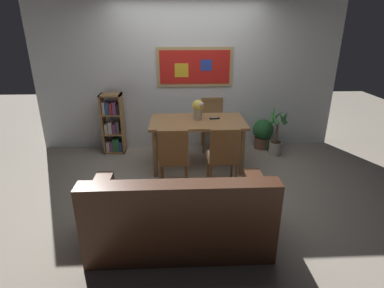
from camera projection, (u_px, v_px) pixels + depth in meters
name	position (u px, v px, depth m)	size (l,w,h in m)	color
ground_plane	(191.00, 181.00, 4.46)	(12.00, 12.00, 0.00)	gray
wall_back_with_painting	(188.00, 75.00, 5.31)	(5.20, 0.14, 2.60)	silver
dining_table	(198.00, 127.00, 4.70)	(1.44, 0.82, 0.76)	#9E7042
dining_chair_near_right	(223.00, 154.00, 4.04)	(0.40, 0.41, 0.91)	#9E7042
dining_chair_near_left	(174.00, 155.00, 4.01)	(0.40, 0.41, 0.91)	#9E7042
dining_chair_far_right	(212.00, 119.00, 5.47)	(0.40, 0.41, 0.91)	#9E7042
leather_couch	(179.00, 218.00, 3.10)	(1.80, 0.84, 0.84)	#472819
bookshelf	(113.00, 125.00, 5.32)	(0.36, 0.28, 1.04)	#9E7042
potted_ivy	(263.00, 133.00, 5.55)	(0.37, 0.37, 0.61)	brown
potted_palm	(277.00, 134.00, 5.24)	(0.34, 0.34, 0.87)	#B2ADA3
flower_vase	(198.00, 108.00, 4.66)	(0.18, 0.18, 0.30)	tan
tv_remote	(214.00, 118.00, 4.73)	(0.16, 0.06, 0.02)	black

